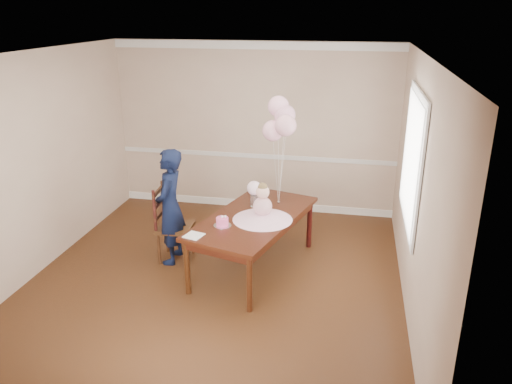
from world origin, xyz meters
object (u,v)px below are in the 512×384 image
Objects in this scene: dining_table_top at (254,218)px; dining_chair_seat at (175,227)px; birthday_cake at (222,221)px; woman at (170,207)px.

dining_chair_seat is (-1.06, 0.06, -0.25)m from dining_table_top.
birthday_cake is 0.87m from woman.
dining_table_top is at bearing 50.27° from birthday_cake.
birthday_cake is 0.93m from dining_chair_seat.
birthday_cake is 0.10× the size of woman.
dining_table_top is 0.48m from birthday_cake.
dining_table_top is 1.27× the size of woman.
woman is (-1.10, 0.00, 0.06)m from dining_table_top.
dining_table_top is 13.33× the size of birthday_cake.
birthday_cake is at bearing -113.96° from dining_table_top.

